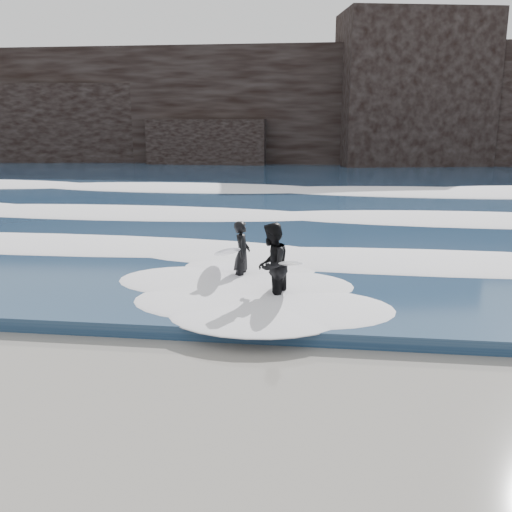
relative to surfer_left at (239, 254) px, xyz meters
name	(u,v)px	position (x,y,z in m)	size (l,w,h in m)	color
ground	(151,423)	(-0.17, -6.79, -0.85)	(120.00, 120.00, 0.00)	olive
sea	(291,183)	(-0.17, 22.21, -0.70)	(90.00, 52.00, 0.30)	navy
headland	(305,108)	(-0.17, 39.21, 4.15)	(70.00, 9.00, 10.00)	black
foam_near	(245,251)	(-0.17, 2.21, -0.45)	(60.00, 3.20, 0.20)	white
foam_mid	(270,212)	(-0.17, 9.21, -0.43)	(60.00, 4.00, 0.24)	white
foam_far	(287,186)	(-0.17, 18.21, -0.40)	(60.00, 4.80, 0.30)	white
surfer_left	(239,254)	(0.00, 0.00, 0.00)	(1.28, 2.08, 1.69)	black
surfer_right	(273,266)	(1.03, -1.55, 0.13)	(1.26, 2.14, 1.95)	black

